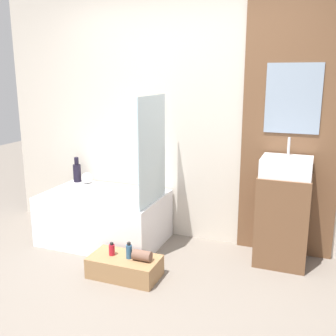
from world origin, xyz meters
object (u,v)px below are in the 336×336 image
Objects in this scene: bathtub at (104,217)px; bottle_soap_secondary at (129,251)px; vase_tall_dark at (77,172)px; bottle_soap_primary at (112,249)px; vase_round_light at (87,178)px; wooden_step_bench at (125,267)px; sink at (286,167)px.

bathtub reaches higher than bottle_soap_secondary.
vase_tall_dark reaches higher than bottle_soap_secondary.
vase_tall_dark is at bearing 149.47° from bathtub.
vase_tall_dark reaches higher than bottle_soap_primary.
vase_round_light is at bearing -6.97° from vase_tall_dark.
vase_tall_dark reaches higher than wooden_step_bench.
bathtub is 10.11× the size of vase_round_light.
wooden_step_bench is (0.54, -0.60, -0.17)m from bathtub.
bathtub is 4.29× the size of vase_tall_dark.
bottle_soap_secondary reaches higher than wooden_step_bench.
bottle_soap_secondary reaches higher than bottle_soap_primary.
bottle_soap_primary is at bearing -48.02° from vase_round_light.
bottle_soap_secondary is (0.96, -0.89, -0.33)m from vase_round_light.
vase_tall_dark reaches higher than bathtub.
vase_round_light reaches higher than bottle_soap_secondary.
bathtub is 0.84m from bottle_soap_secondary.
sink reaches higher than bottle_soap_secondary.
wooden_step_bench is at bearing -40.57° from vase_tall_dark.
sink is 1.70m from bottle_soap_primary.
bottle_soap_primary is at bearing -150.42° from sink.
bathtub is at bearing -174.56° from sink.
vase_tall_dark is 1.47m from bottle_soap_secondary.
bottle_soap_primary is at bearing -55.11° from bathtub.
sink is (1.23, 0.77, 0.82)m from wooden_step_bench.
vase_tall_dark is at bearing 135.95° from bottle_soap_primary.
sink is at bearing 32.92° from bottle_soap_secondary.
bathtub is at bearing -37.13° from vase_round_light.
bottle_soap_primary is (0.42, -0.60, -0.03)m from bathtub.
sink is at bearing 5.44° from bathtub.
bottle_soap_primary is (-0.12, 0.00, 0.14)m from wooden_step_bench.
bottle_soap_primary is at bearing 180.00° from wooden_step_bench.
vase_tall_dark is at bearing 173.03° from vase_round_light.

